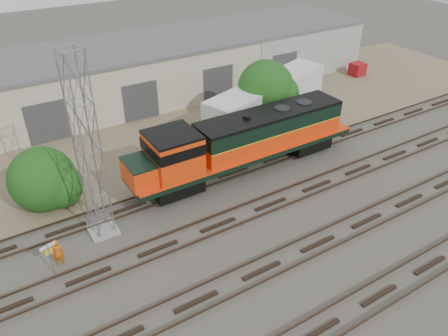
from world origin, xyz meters
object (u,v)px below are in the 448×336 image
locomotive (242,141)px  semi_trailer (270,98)px  worker (58,252)px  signal_tower (89,154)px

locomotive → semi_trailer: size_ratio=1.28×
locomotive → worker: 14.10m
locomotive → worker: bearing=-168.8°
signal_tower → semi_trailer: size_ratio=0.81×
signal_tower → semi_trailer: (16.92, 6.15, -2.76)m
signal_tower → worker: 5.57m
signal_tower → worker: bearing=-153.9°
locomotive → semi_trailer: locomotive is taller
locomotive → semi_trailer: 7.77m
worker → semi_trailer: 21.28m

